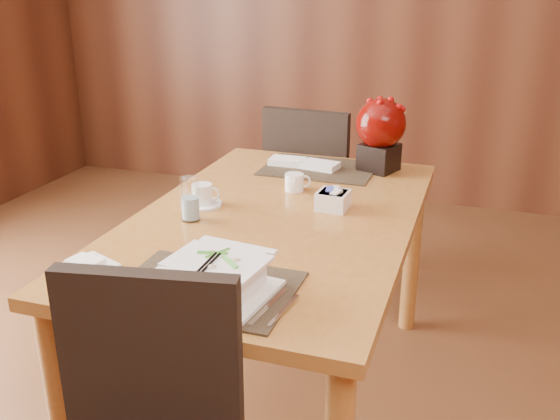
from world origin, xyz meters
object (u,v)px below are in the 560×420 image
(sugar_caddy, at_px, (333,200))
(berry_decor, at_px, (380,130))
(coffee_cup, at_px, (202,196))
(water_glass, at_px, (190,199))
(bread_plate, at_px, (86,267))
(far_chair, at_px, (313,188))
(soup_setting, at_px, (218,279))
(creamer_jug, at_px, (294,182))
(dining_table, at_px, (276,242))

(sugar_caddy, distance_m, berry_decor, 0.51)
(coffee_cup, distance_m, sugar_caddy, 0.45)
(water_glass, height_order, bread_plate, water_glass)
(sugar_caddy, bearing_deg, far_chair, 109.83)
(soup_setting, xyz_separation_m, berry_decor, (0.19, 1.19, 0.12))
(creamer_jug, xyz_separation_m, bread_plate, (-0.35, -0.81, -0.03))
(bread_plate, xyz_separation_m, far_chair, (0.22, 1.51, -0.23))
(dining_table, height_order, coffee_cup, coffee_cup)
(soup_setting, height_order, water_glass, water_glass)
(water_glass, xyz_separation_m, bread_plate, (-0.11, -0.42, -0.07))
(creamer_jug, relative_size, far_chair, 0.10)
(berry_decor, bearing_deg, dining_table, -111.04)
(water_glass, relative_size, far_chair, 0.16)
(creamer_jug, bearing_deg, dining_table, -107.65)
(water_glass, height_order, far_chair, far_chair)
(coffee_cup, height_order, creamer_jug, coffee_cup)
(coffee_cup, height_order, far_chair, far_chair)
(sugar_caddy, xyz_separation_m, bread_plate, (-0.53, -0.66, -0.03))
(sugar_caddy, distance_m, bread_plate, 0.85)
(coffee_cup, height_order, bread_plate, coffee_cup)
(soup_setting, relative_size, berry_decor, 0.96)
(water_glass, xyz_separation_m, creamer_jug, (0.23, 0.39, -0.04))
(soup_setting, distance_m, creamer_jug, 0.84)
(coffee_cup, bearing_deg, water_glass, -80.51)
(water_glass, bearing_deg, soup_setting, -56.72)
(sugar_caddy, relative_size, berry_decor, 0.35)
(soup_setting, bearing_deg, far_chair, 104.14)
(dining_table, relative_size, berry_decor, 5.07)
(soup_setting, xyz_separation_m, far_chair, (-0.18, 1.54, -0.28))
(water_glass, distance_m, bread_plate, 0.44)
(water_glass, xyz_separation_m, berry_decor, (0.48, 0.74, 0.10))
(soup_setting, bearing_deg, sugar_caddy, 87.62)
(dining_table, bearing_deg, soup_setting, -85.41)
(dining_table, relative_size, sugar_caddy, 14.60)
(coffee_cup, xyz_separation_m, far_chair, (0.13, 0.95, -0.26))
(creamer_jug, height_order, far_chair, far_chair)
(dining_table, xyz_separation_m, water_glass, (-0.25, -0.13, 0.17))
(water_glass, distance_m, berry_decor, 0.89)
(coffee_cup, relative_size, far_chair, 0.15)
(far_chair, bearing_deg, berry_decor, 141.14)
(sugar_caddy, relative_size, far_chair, 0.11)
(dining_table, height_order, creamer_jug, creamer_jug)
(dining_table, xyz_separation_m, coffee_cup, (-0.27, 0.01, 0.13))
(berry_decor, bearing_deg, creamer_jug, -125.63)
(dining_table, relative_size, far_chair, 1.62)
(bread_plate, bearing_deg, soup_setting, -4.72)
(coffee_cup, bearing_deg, creamer_jug, 44.60)
(bread_plate, bearing_deg, coffee_cup, 80.68)
(creamer_jug, relative_size, berry_decor, 0.30)
(dining_table, bearing_deg, berry_decor, 68.96)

